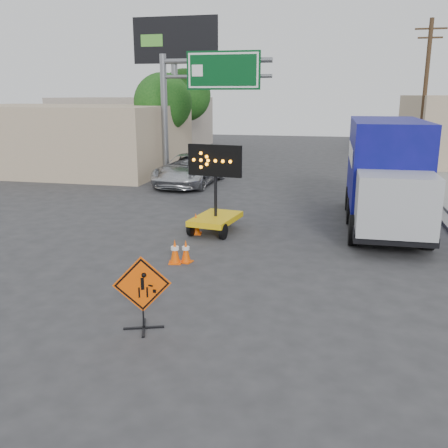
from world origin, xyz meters
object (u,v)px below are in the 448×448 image
(arrow_board, at_px, (216,213))
(pickup_truck, at_px, (190,170))
(construction_sign, at_px, (142,291))
(box_truck, at_px, (386,179))

(arrow_board, bearing_deg, pickup_truck, 120.86)
(construction_sign, bearing_deg, box_truck, 41.25)
(arrow_board, relative_size, box_truck, 0.38)
(arrow_board, height_order, pickup_truck, arrow_board)
(arrow_board, distance_m, box_truck, 6.24)
(box_truck, bearing_deg, pickup_truck, 143.66)
(construction_sign, xyz_separation_m, arrow_board, (-0.33, 7.55, -0.15))
(construction_sign, distance_m, arrow_board, 7.56)
(arrow_board, bearing_deg, construction_sign, -78.64)
(construction_sign, bearing_deg, pickup_truck, 83.70)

